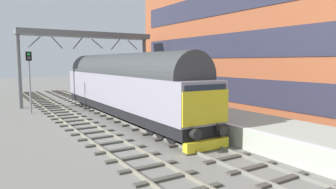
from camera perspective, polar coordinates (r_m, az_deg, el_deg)
The scene contains 9 objects.
ground_plane at distance 17.78m, azimuth -1.34°, elevation -7.20°, with size 140.00×140.00×0.00m, color slate.
track_main at distance 17.77m, azimuth -1.34°, elevation -7.03°, with size 2.50×60.00×0.15m.
track_adjacent_west at distance 16.37m, azimuth -11.69°, elevation -8.31°, with size 2.50×60.00×0.15m.
station_platform at distance 19.70m, azimuth 7.74°, elevation -4.44°, with size 4.00×44.00×1.01m.
diesel_locomotive at distance 22.18m, azimuth -8.44°, elevation 1.91°, with size 2.74×19.42×4.68m.
signal_post_near at distance 26.35m, azimuth -24.47°, elevation 3.24°, with size 0.44×0.22×4.88m.
platform_number_sign at distance 16.28m, azimuth 9.41°, elevation 0.04°, with size 0.10×0.44×2.11m.
waiting_passenger at distance 20.65m, azimuth 2.92°, elevation 0.27°, with size 0.39×0.50×1.64m.
overhead_footbridge at distance 30.96m, azimuth -14.80°, elevation 10.01°, with size 12.67×2.00×6.95m.
Camera 1 is at (-8.75, -14.92, 4.12)m, focal length 32.62 mm.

